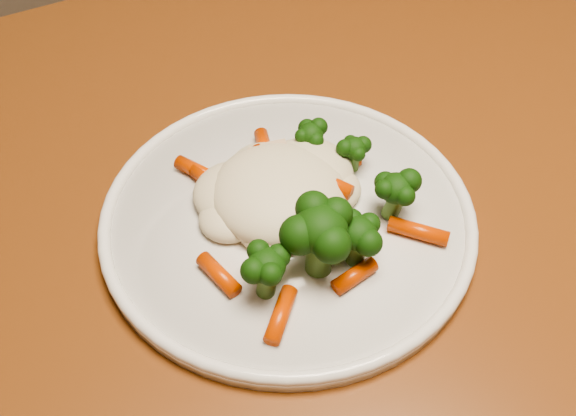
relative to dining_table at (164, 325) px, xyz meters
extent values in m
cube|color=brown|center=(0.00, 0.00, 0.09)|extent=(1.14, 0.78, 0.04)
cube|color=brown|center=(0.51, 0.29, -0.29)|extent=(0.06, 0.06, 0.71)
cylinder|color=white|center=(0.11, -0.03, 0.11)|extent=(0.29, 0.29, 0.01)
ellipsoid|color=beige|center=(0.11, -0.02, 0.14)|extent=(0.13, 0.11, 0.05)
ellipsoid|color=black|center=(0.06, -0.09, 0.14)|extent=(0.04, 0.04, 0.04)
ellipsoid|color=black|center=(0.10, -0.09, 0.15)|extent=(0.06, 0.06, 0.05)
ellipsoid|color=black|center=(0.13, -0.10, 0.14)|extent=(0.04, 0.04, 0.04)
ellipsoid|color=black|center=(0.18, -0.07, 0.14)|extent=(0.04, 0.04, 0.04)
ellipsoid|color=black|center=(0.18, -0.02, 0.13)|extent=(0.03, 0.03, 0.03)
ellipsoid|color=black|center=(0.16, 0.02, 0.14)|extent=(0.03, 0.03, 0.03)
cylinder|color=#DF4505|center=(0.07, 0.02, 0.13)|extent=(0.02, 0.05, 0.01)
cylinder|color=#DF4505|center=(0.12, 0.04, 0.13)|extent=(0.02, 0.04, 0.01)
cylinder|color=#DF4505|center=(0.17, -0.01, 0.13)|extent=(0.04, 0.03, 0.01)
cylinder|color=#DF4505|center=(0.03, -0.06, 0.13)|extent=(0.02, 0.04, 0.01)
cylinder|color=#DF4505|center=(0.05, -0.12, 0.13)|extent=(0.04, 0.04, 0.01)
cylinder|color=#DF4505|center=(0.12, -0.11, 0.13)|extent=(0.04, 0.02, 0.01)
cylinder|color=#DF4505|center=(0.18, -0.10, 0.13)|extent=(0.04, 0.04, 0.01)
cylinder|color=#DF4505|center=(0.14, -0.03, 0.14)|extent=(0.03, 0.05, 0.01)
cylinder|color=#DF4505|center=(0.11, 0.00, 0.14)|extent=(0.02, 0.05, 0.01)
cylinder|color=#DF4505|center=(0.06, 0.04, 0.13)|extent=(0.03, 0.04, 0.01)
ellipsoid|color=brown|center=(0.12, -0.03, 0.14)|extent=(0.03, 0.03, 0.02)
ellipsoid|color=brown|center=(0.13, -0.03, 0.14)|extent=(0.03, 0.03, 0.02)
ellipsoid|color=brown|center=(0.09, -0.02, 0.14)|extent=(0.02, 0.02, 0.02)
cube|color=#D3B48C|center=(0.10, 0.01, 0.14)|extent=(0.03, 0.03, 0.01)
cube|color=#D3B48C|center=(0.12, 0.02, 0.14)|extent=(0.02, 0.02, 0.01)
cube|color=#D3B48C|center=(0.08, 0.00, 0.14)|extent=(0.02, 0.02, 0.01)
camera|label=1|loc=(-0.08, -0.36, 0.54)|focal=45.00mm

